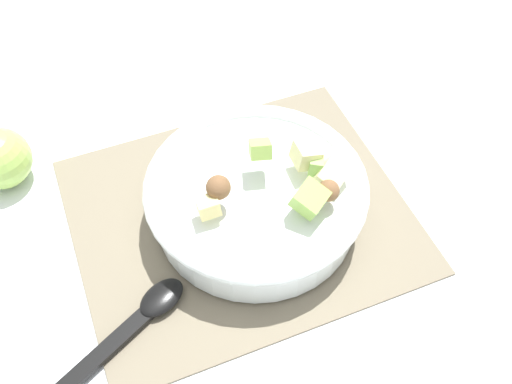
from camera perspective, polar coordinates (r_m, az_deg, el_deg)
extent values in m
plane|color=silver|center=(0.74, -1.56, -2.26)|extent=(2.40, 2.40, 0.00)
cube|color=#756B56|center=(0.74, -1.56, -2.13)|extent=(0.40, 0.35, 0.01)
cylinder|color=white|center=(0.71, 0.00, -0.86)|extent=(0.24, 0.24, 0.06)
torus|color=white|center=(0.69, 0.00, 0.59)|extent=(0.26, 0.26, 0.02)
sphere|color=brown|center=(0.65, -3.63, 0.44)|extent=(0.04, 0.04, 0.03)
cube|color=#E5D684|center=(0.65, -4.60, -1.40)|extent=(0.03, 0.02, 0.02)
cube|color=beige|center=(0.69, 7.21, 1.66)|extent=(0.04, 0.05, 0.04)
cube|color=#8CB74C|center=(0.65, 5.17, -0.63)|extent=(0.05, 0.05, 0.04)
cube|color=beige|center=(0.69, 4.82, 3.58)|extent=(0.03, 0.03, 0.03)
cube|color=#93C160|center=(0.68, 5.78, 2.49)|extent=(0.02, 0.02, 0.02)
sphere|color=brown|center=(0.66, 6.95, 0.13)|extent=(0.04, 0.03, 0.04)
cube|color=#9EC656|center=(0.67, 0.41, 4.15)|extent=(0.03, 0.04, 0.03)
ellipsoid|color=black|center=(0.67, -9.05, -9.97)|extent=(0.07, 0.06, 0.01)
cube|color=black|center=(0.66, -15.47, -15.53)|extent=(0.15, 0.09, 0.01)
sphere|color=#9EC656|center=(0.82, -23.37, 2.98)|extent=(0.08, 0.08, 0.08)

